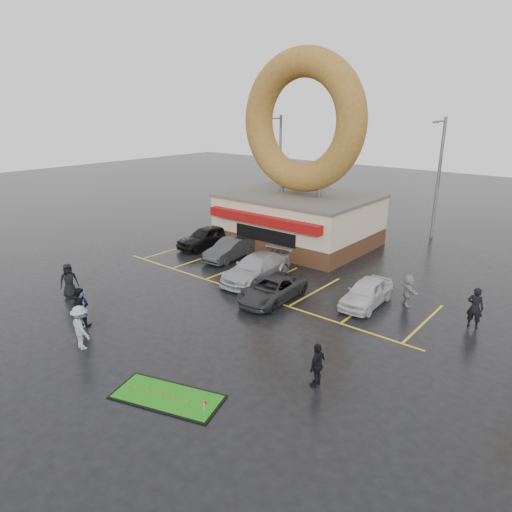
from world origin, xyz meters
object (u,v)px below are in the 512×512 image
Objects in this scene: donut_shop at (300,184)px; car_silver at (256,268)px; car_dgrey at (230,249)px; car_grey at (272,289)px; putting_green at (167,397)px; person_blue at (82,309)px; car_white at (367,292)px; dumpster at (232,231)px; person_cameraman at (317,365)px; streetlight_left at (280,163)px; streetlight_mid at (438,176)px; car_black at (207,237)px.

donut_shop is 8.89m from car_silver.
car_grey is (6.33, -3.61, -0.07)m from car_dgrey.
person_blue is at bearing 171.38° from putting_green.
car_white is (4.05, 2.60, 0.07)m from car_grey.
donut_shop reaches higher than dumpster.
car_grey is 2.44× the size of dumpster.
car_white is 7.89m from person_cameraman.
dumpster is (2.50, -9.24, -4.13)m from streetlight_left.
car_silver is at bearing -106.50° from streetlight_mid.
person_cameraman is at bearing -80.36° from streetlight_mid.
car_dgrey is at bearing 98.62° from person_blue.
donut_shop is 20.33m from putting_green.
car_dgrey is at bearing -129.97° from person_cameraman.
donut_shop reaches higher than car_grey.
person_blue is (-7.05, -25.33, -3.92)m from streetlight_mid.
car_grey is at bearing -96.95° from streetlight_mid.
car_silver is at bearing -133.55° from person_cameraman.
donut_shop is 17.76m from person_blue.
car_black is 1.08× the size of putting_green.
dumpster is at bearing 158.44° from car_white.
person_cameraman is (3.82, -22.47, -3.93)m from streetlight_mid.
car_dgrey is 15.03m from person_cameraman.
car_silver is 2.86× the size of dumpster.
streetlight_left is 1.97× the size of car_black.
car_dgrey reaches higher than dumpster.
putting_green is (14.21, -25.43, -4.75)m from streetlight_left.
car_white is 2.32× the size of person_blue.
car_grey is (9.41, -4.49, -0.17)m from car_black.
car_black is at bearing -126.61° from person_cameraman.
car_dgrey is at bearing -121.49° from streetlight_mid.
donut_shop is 6.33m from dumpster.
person_blue reaches higher than putting_green.
putting_green is (0.21, -26.43, -4.75)m from streetlight_mid.
person_blue is (-0.05, -17.39, -3.60)m from donut_shop.
donut_shop is 3.07× the size of car_grey.
putting_green is at bearing -42.89° from car_black.
car_black is at bearing -86.20° from dumpster.
streetlight_mid is 5.30× the size of person_cameraman.
car_silver is at bearing -30.34° from car_dgrey.
person_cameraman is 19.61m from dumpster.
car_grey is at bearing -33.99° from car_dgrey.
putting_green is (4.85, -10.77, -0.72)m from car_silver.
person_cameraman is at bearing -25.77° from car_black.
dumpster is at bearing -74.86° from streetlight_left.
car_grey is at bearing 59.76° from person_blue.
streetlight_left is (-7.00, 6.95, 0.32)m from donut_shop.
donut_shop reaches higher than car_dgrey.
car_dgrey is 10.44m from car_white.
donut_shop is at bearing 53.84° from car_black.
putting_green is (8.67, -12.63, -0.65)m from car_dgrey.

